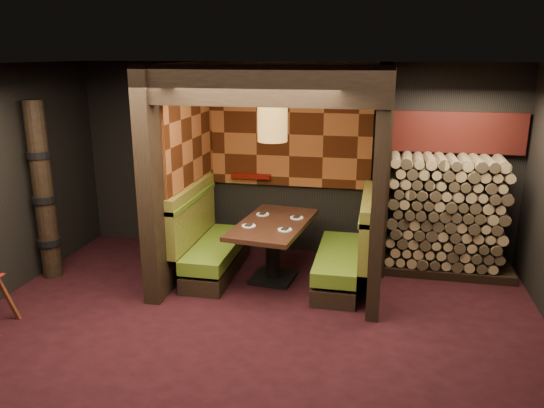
{
  "coord_description": "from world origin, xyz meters",
  "views": [
    {
      "loc": [
        1.29,
        -4.92,
        2.97
      ],
      "look_at": [
        0.0,
        1.3,
        1.15
      ],
      "focal_mm": 35.0,
      "sensor_mm": 36.0,
      "label": 1
    }
  ],
  "objects": [
    {
      "name": "wall_back",
      "position": [
        0.0,
        2.76,
        1.43
      ],
      "size": [
        6.5,
        0.02,
        2.85
      ],
      "primitive_type": "cube",
      "color": "black",
      "rests_on": "ground"
    },
    {
      "name": "bay_front_post",
      "position": [
        1.39,
        1.96,
        1.43
      ],
      "size": [
        0.08,
        0.08,
        2.85
      ],
      "primitive_type": "cube",
      "color": "black",
      "rests_on": "floor"
    },
    {
      "name": "tapa_back_panel",
      "position": [
        -0.02,
        2.71,
        1.82
      ],
      "size": [
        2.4,
        0.06,
        1.55
      ],
      "primitive_type": "cube",
      "color": "brown",
      "rests_on": "wall_back"
    },
    {
      "name": "partition_right",
      "position": [
        1.3,
        1.7,
        1.43
      ],
      "size": [
        0.15,
        2.1,
        2.85
      ],
      "primitive_type": "cube",
      "color": "black",
      "rests_on": "floor"
    },
    {
      "name": "dining_table",
      "position": [
        -0.04,
        1.58,
        0.58
      ],
      "size": [
        1.03,
        1.65,
        0.82
      ],
      "color": "black",
      "rests_on": "floor"
    },
    {
      "name": "wall_front",
      "position": [
        0.0,
        -2.76,
        1.43
      ],
      "size": [
        6.5,
        0.02,
        2.85
      ],
      "primitive_type": "cube",
      "color": "black",
      "rests_on": "ground"
    },
    {
      "name": "booth_bench_left",
      "position": [
        -0.96,
        1.65,
        0.4
      ],
      "size": [
        0.68,
        1.6,
        1.14
      ],
      "color": "black",
      "rests_on": "floor"
    },
    {
      "name": "lacquer_shelf",
      "position": [
        -0.6,
        2.65,
        1.18
      ],
      "size": [
        0.6,
        0.12,
        0.07
      ],
      "primitive_type": "cube",
      "color": "#5C0C07",
      "rests_on": "wall_back"
    },
    {
      "name": "partition_left",
      "position": [
        -1.35,
        1.65,
        1.43
      ],
      "size": [
        0.2,
        2.2,
        2.85
      ],
      "primitive_type": "cube",
      "color": "black",
      "rests_on": "floor"
    },
    {
      "name": "tapa_side_panel",
      "position": [
        -1.23,
        1.82,
        1.85
      ],
      "size": [
        0.04,
        1.85,
        1.45
      ],
      "primitive_type": "cube",
      "color": "brown",
      "rests_on": "partition_left"
    },
    {
      "name": "place_settings",
      "position": [
        -0.04,
        1.58,
        0.83
      ],
      "size": [
        0.73,
        0.77,
        0.03
      ],
      "color": "white",
      "rests_on": "dining_table"
    },
    {
      "name": "totem_column",
      "position": [
        -3.05,
        1.1,
        1.19
      ],
      "size": [
        0.31,
        0.31,
        2.4
      ],
      "color": "black",
      "rests_on": "floor"
    },
    {
      "name": "floor",
      "position": [
        0.0,
        0.0,
        -0.01
      ],
      "size": [
        6.5,
        5.5,
        0.02
      ],
      "primitive_type": "cube",
      "color": "black",
      "rests_on": "ground"
    },
    {
      "name": "mosaic_header",
      "position": [
        2.29,
        2.68,
        1.92
      ],
      "size": [
        1.83,
        0.1,
        0.56
      ],
      "primitive_type": "cube",
      "color": "maroon",
      "rests_on": "wall_back"
    },
    {
      "name": "firewood_stack",
      "position": [
        2.29,
        2.35,
        0.82
      ],
      "size": [
        1.73,
        0.7,
        1.64
      ],
      "color": "black",
      "rests_on": "floor"
    },
    {
      "name": "ceiling",
      "position": [
        0.0,
        0.0,
        2.86
      ],
      "size": [
        6.5,
        5.5,
        0.02
      ],
      "primitive_type": "cube",
      "color": "black",
      "rests_on": "ground"
    },
    {
      "name": "header_beam",
      "position": [
        -0.02,
        0.7,
        2.63
      ],
      "size": [
        2.85,
        0.18,
        0.44
      ],
      "primitive_type": "cube",
      "color": "black",
      "rests_on": "partition_left"
    },
    {
      "name": "pendant_lamp",
      "position": [
        -0.04,
        1.53,
        2.12
      ],
      "size": [
        0.37,
        0.37,
        0.95
      ],
      "color": "olive",
      "rests_on": "ceiling"
    },
    {
      "name": "booth_bench_right",
      "position": [
        0.93,
        1.65,
        0.4
      ],
      "size": [
        0.68,
        1.6,
        1.14
      ],
      "color": "black",
      "rests_on": "floor"
    }
  ]
}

